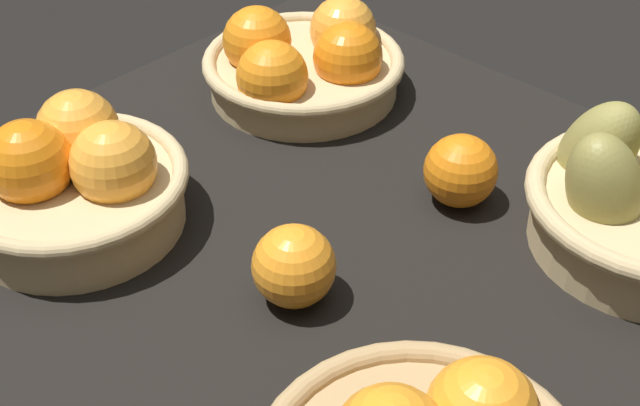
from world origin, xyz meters
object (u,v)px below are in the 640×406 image
(basket_near_right, at_px, (304,63))
(loose_orange_front_gap, at_px, (461,171))
(basket_far_right, at_px, (73,181))
(loose_orange_back_gap, at_px, (294,266))

(basket_near_right, distance_m, loose_orange_front_gap, 0.27)
(basket_far_right, xyz_separation_m, loose_orange_back_gap, (-0.23, -0.07, -0.01))
(loose_orange_back_gap, bearing_deg, basket_far_right, 16.03)
(loose_orange_front_gap, bearing_deg, basket_far_right, 48.03)
(loose_orange_front_gap, xyz_separation_m, loose_orange_back_gap, (0.02, 0.22, 0.00))
(basket_far_right, distance_m, loose_orange_front_gap, 0.38)
(loose_orange_front_gap, height_order, loose_orange_back_gap, same)
(basket_far_right, bearing_deg, loose_orange_front_gap, -131.97)
(basket_near_right, bearing_deg, loose_orange_back_gap, 132.58)
(basket_near_right, bearing_deg, loose_orange_front_gap, 170.00)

